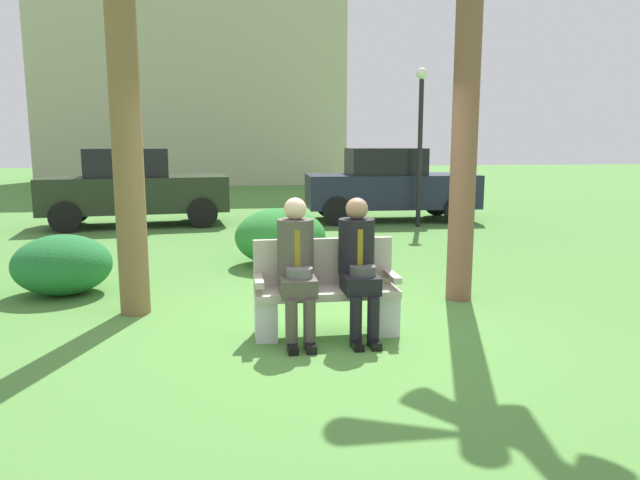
{
  "coord_description": "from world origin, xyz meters",
  "views": [
    {
      "loc": [
        -0.94,
        -5.43,
        1.81
      ],
      "look_at": [
        -0.08,
        0.3,
        0.85
      ],
      "focal_mm": 33.07,
      "sensor_mm": 36.0,
      "label": 1
    }
  ],
  "objects_px": {
    "seated_man_left": "(297,262)",
    "parked_car_far": "(389,185)",
    "seated_man_right": "(358,261)",
    "parked_car_near": "(134,188)",
    "building_backdrop": "(196,44)",
    "shrub_mid_lawn": "(62,265)",
    "park_bench": "(325,293)",
    "street_lamp": "(420,130)",
    "shrub_near_bench": "(280,237)"
  },
  "relations": [
    {
      "from": "park_bench",
      "to": "seated_man_left",
      "type": "xyz_separation_m",
      "value": [
        -0.29,
        -0.12,
        0.33
      ]
    },
    {
      "from": "seated_man_left",
      "to": "shrub_near_bench",
      "type": "distance_m",
      "value": 3.42
    },
    {
      "from": "seated_man_right",
      "to": "parked_car_near",
      "type": "bearing_deg",
      "value": 111.97
    },
    {
      "from": "park_bench",
      "to": "building_backdrop",
      "type": "height_order",
      "value": "building_backdrop"
    },
    {
      "from": "seated_man_left",
      "to": "parked_car_far",
      "type": "relative_size",
      "value": 0.33
    },
    {
      "from": "parked_car_near",
      "to": "seated_man_left",
      "type": "bearing_deg",
      "value": -71.64
    },
    {
      "from": "seated_man_left",
      "to": "seated_man_right",
      "type": "height_order",
      "value": "seated_man_left"
    },
    {
      "from": "seated_man_right",
      "to": "shrub_mid_lawn",
      "type": "xyz_separation_m",
      "value": [
        -3.19,
        2.05,
        -0.36
      ]
    },
    {
      "from": "shrub_near_bench",
      "to": "building_backdrop",
      "type": "distance_m",
      "value": 21.26
    },
    {
      "from": "shrub_mid_lawn",
      "to": "building_backdrop",
      "type": "relative_size",
      "value": 0.09
    },
    {
      "from": "parked_car_near",
      "to": "shrub_near_bench",
      "type": "bearing_deg",
      "value": -58.98
    },
    {
      "from": "seated_man_left",
      "to": "building_backdrop",
      "type": "distance_m",
      "value": 24.46
    },
    {
      "from": "shrub_mid_lawn",
      "to": "street_lamp",
      "type": "distance_m",
      "value": 7.97
    },
    {
      "from": "park_bench",
      "to": "street_lamp",
      "type": "xyz_separation_m",
      "value": [
        3.13,
        6.85,
        1.68
      ]
    },
    {
      "from": "parked_car_near",
      "to": "street_lamp",
      "type": "height_order",
      "value": "street_lamp"
    },
    {
      "from": "seated_man_left",
      "to": "street_lamp",
      "type": "bearing_deg",
      "value": 63.89
    },
    {
      "from": "seated_man_left",
      "to": "street_lamp",
      "type": "relative_size",
      "value": 0.39
    },
    {
      "from": "seated_man_left",
      "to": "parked_car_far",
      "type": "bearing_deg",
      "value": 69.2
    },
    {
      "from": "building_backdrop",
      "to": "shrub_mid_lawn",
      "type": "bearing_deg",
      "value": -91.49
    },
    {
      "from": "parked_car_near",
      "to": "building_backdrop",
      "type": "bearing_deg",
      "value": 87.66
    },
    {
      "from": "shrub_mid_lawn",
      "to": "building_backdrop",
      "type": "xyz_separation_m",
      "value": [
        0.56,
        21.67,
        5.94
      ]
    },
    {
      "from": "seated_man_left",
      "to": "street_lamp",
      "type": "height_order",
      "value": "street_lamp"
    },
    {
      "from": "park_bench",
      "to": "seated_man_left",
      "type": "distance_m",
      "value": 0.46
    },
    {
      "from": "shrub_mid_lawn",
      "to": "seated_man_left",
      "type": "bearing_deg",
      "value": -38.17
    },
    {
      "from": "seated_man_right",
      "to": "shrub_near_bench",
      "type": "distance_m",
      "value": 3.45
    },
    {
      "from": "seated_man_right",
      "to": "building_backdrop",
      "type": "xyz_separation_m",
      "value": [
        -2.62,
        23.73,
        5.58
      ]
    },
    {
      "from": "seated_man_left",
      "to": "seated_man_right",
      "type": "relative_size",
      "value": 1.01
    },
    {
      "from": "seated_man_left",
      "to": "park_bench",
      "type": "bearing_deg",
      "value": 23.11
    },
    {
      "from": "seated_man_left",
      "to": "street_lamp",
      "type": "distance_m",
      "value": 7.88
    },
    {
      "from": "park_bench",
      "to": "seated_man_right",
      "type": "xyz_separation_m",
      "value": [
        0.29,
        -0.12,
        0.33
      ]
    },
    {
      "from": "seated_man_left",
      "to": "shrub_mid_lawn",
      "type": "distance_m",
      "value": 3.34
    },
    {
      "from": "shrub_near_bench",
      "to": "building_backdrop",
      "type": "bearing_deg",
      "value": 96.11
    },
    {
      "from": "parked_car_near",
      "to": "parked_car_far",
      "type": "distance_m",
      "value": 5.75
    },
    {
      "from": "parked_car_far",
      "to": "park_bench",
      "type": "bearing_deg",
      "value": -109.26
    },
    {
      "from": "shrub_near_bench",
      "to": "shrub_mid_lawn",
      "type": "xyz_separation_m",
      "value": [
        -2.74,
        -1.36,
        -0.06
      ]
    },
    {
      "from": "seated_man_right",
      "to": "building_backdrop",
      "type": "height_order",
      "value": "building_backdrop"
    },
    {
      "from": "shrub_near_bench",
      "to": "street_lamp",
      "type": "relative_size",
      "value": 0.4
    },
    {
      "from": "seated_man_left",
      "to": "street_lamp",
      "type": "xyz_separation_m",
      "value": [
        3.42,
        6.97,
        1.34
      ]
    },
    {
      "from": "seated_man_left",
      "to": "shrub_mid_lawn",
      "type": "bearing_deg",
      "value": 141.83
    },
    {
      "from": "seated_man_left",
      "to": "shrub_near_bench",
      "type": "relative_size",
      "value": 0.97
    },
    {
      "from": "parked_car_near",
      "to": "shrub_mid_lawn",
      "type": "bearing_deg",
      "value": -89.29
    },
    {
      "from": "shrub_near_bench",
      "to": "parked_car_near",
      "type": "xyz_separation_m",
      "value": [
        -2.81,
        4.68,
        0.41
      ]
    },
    {
      "from": "seated_man_left",
      "to": "shrub_mid_lawn",
      "type": "height_order",
      "value": "seated_man_left"
    },
    {
      "from": "parked_car_near",
      "to": "seated_man_right",
      "type": "bearing_deg",
      "value": -68.03
    },
    {
      "from": "shrub_near_bench",
      "to": "seated_man_right",
      "type": "bearing_deg",
      "value": -82.51
    },
    {
      "from": "shrub_near_bench",
      "to": "street_lamp",
      "type": "height_order",
      "value": "street_lamp"
    },
    {
      "from": "shrub_near_bench",
      "to": "parked_car_far",
      "type": "height_order",
      "value": "parked_car_far"
    },
    {
      "from": "seated_man_right",
      "to": "parked_car_far",
      "type": "relative_size",
      "value": 0.33
    },
    {
      "from": "shrub_mid_lawn",
      "to": "street_lamp",
      "type": "xyz_separation_m",
      "value": [
        6.03,
        4.92,
        1.71
      ]
    },
    {
      "from": "park_bench",
      "to": "seated_man_right",
      "type": "relative_size",
      "value": 1.03
    }
  ]
}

